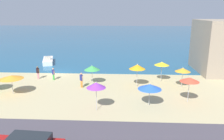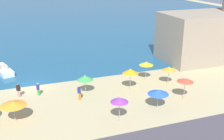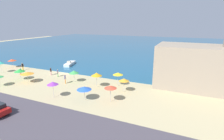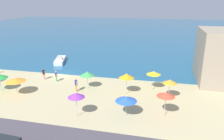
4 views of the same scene
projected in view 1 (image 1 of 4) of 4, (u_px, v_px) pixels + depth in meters
name	position (u px, v px, depth m)	size (l,w,h in m)	color
ground_plane	(56.00, 73.00, 31.53)	(160.00, 160.00, 0.00)	tan
sea	(99.00, 35.00, 84.58)	(150.00, 110.00, 0.05)	#1F587D
beach_umbrella_0	(96.00, 85.00, 19.10)	(1.71, 1.71, 2.69)	#B2B2B7
beach_umbrella_1	(190.00, 80.00, 20.80)	(1.83, 1.83, 2.61)	#B2B2B7
beach_umbrella_2	(183.00, 70.00, 25.02)	(1.74, 1.74, 2.43)	#B2B2B7
beach_umbrella_3	(92.00, 68.00, 26.38)	(1.92, 1.92, 2.37)	#B2B2B7
beach_umbrella_4	(137.00, 67.00, 25.31)	(1.91, 1.91, 2.76)	#B2B2B7
beach_umbrella_5	(150.00, 87.00, 20.19)	(2.21, 2.21, 2.19)	#B2B2B7
beach_umbrella_8	(11.00, 77.00, 23.04)	(2.50, 2.50, 2.17)	#B2B2B7
beach_umbrella_9	(162.00, 64.00, 27.30)	(1.85, 1.85, 2.58)	#B2B2B7
bather_3	(53.00, 73.00, 28.29)	(0.41, 0.45, 1.57)	green
bather_4	(81.00, 79.00, 25.33)	(0.43, 0.43, 1.80)	orange
bather_5	(38.00, 72.00, 28.68)	(0.52, 0.36, 1.69)	#CE818A
skiff_nearshore	(48.00, 61.00, 37.71)	(3.07, 5.76, 1.22)	silver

